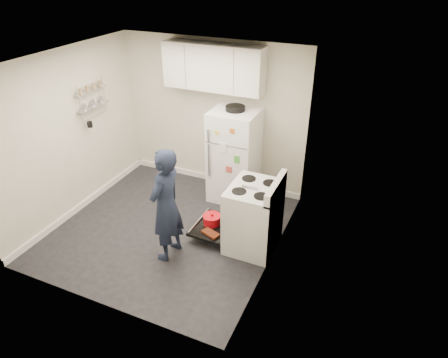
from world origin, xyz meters
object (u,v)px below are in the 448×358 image
at_px(open_oven_door, 213,224).
at_px(refrigerator, 235,155).
at_px(person, 166,206).
at_px(electric_range, 253,217).

relative_size(open_oven_door, refrigerator, 0.44).
bearing_deg(open_oven_door, refrigerator, 96.29).
bearing_deg(refrigerator, person, -97.86).
height_order(open_oven_door, refrigerator, refrigerator).
relative_size(electric_range, refrigerator, 0.69).
bearing_deg(electric_range, open_oven_door, 179.12).
relative_size(open_oven_door, person, 0.44).
bearing_deg(person, open_oven_door, 154.32).
bearing_deg(open_oven_door, electric_range, -0.88).
height_order(electric_range, person, person).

